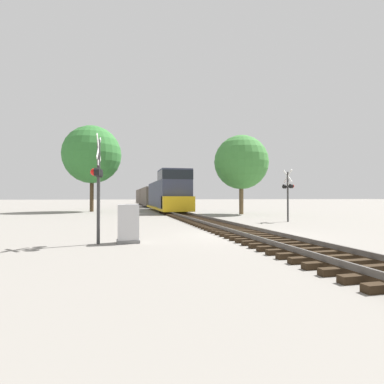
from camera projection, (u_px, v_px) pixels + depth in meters
ground_plane at (245, 235)px, 13.48m from camera, size 400.00×400.00×0.00m
rail_track_bed at (245, 232)px, 13.48m from camera, size 2.60×160.00×0.31m
freight_train at (153, 196)px, 49.37m from camera, size 3.09×47.00×4.51m
crossing_signal_near at (98, 178)px, 10.91m from camera, size 0.39×1.01×3.98m
crossing_signal_far at (288, 190)px, 20.72m from camera, size 0.42×1.01×3.62m
relay_cabinet at (128, 224)px, 11.19m from camera, size 0.85×0.62×1.43m
tree_far_right at (241, 162)px, 29.91m from camera, size 5.39×5.39×7.89m
tree_mid_background at (92, 155)px, 35.12m from camera, size 6.75×6.75×10.07m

